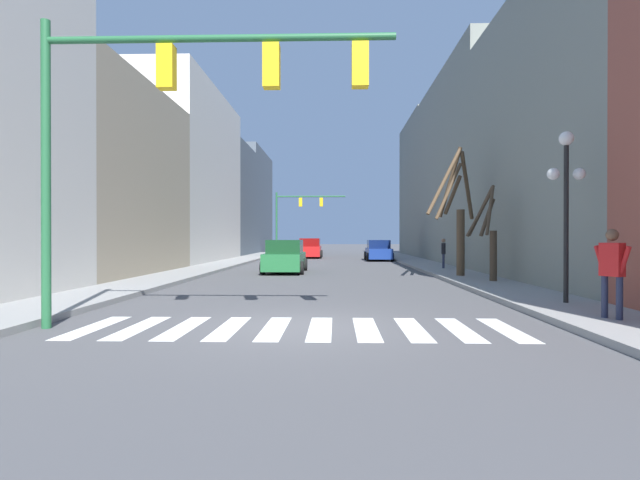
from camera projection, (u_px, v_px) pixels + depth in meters
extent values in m
plane|color=#4C4C4F|center=(298.00, 327.00, 9.94)|extent=(240.00, 240.00, 0.00)
cube|color=gray|center=(622.00, 325.00, 9.74)|extent=(2.34, 90.00, 0.15)
cube|color=tan|center=(90.00, 181.00, 22.83)|extent=(6.00, 11.04, 8.76)
cube|color=beige|center=(179.00, 177.00, 35.85)|extent=(6.00, 15.02, 12.21)
cube|color=#515B66|center=(218.00, 201.00, 47.62)|extent=(6.00, 8.53, 10.55)
cube|color=#515B66|center=(240.00, 203.00, 58.59)|extent=(6.00, 13.44, 11.75)
cube|color=gray|center=(597.00, 135.00, 18.64)|extent=(6.00, 12.68, 11.20)
cube|color=gray|center=(483.00, 169.00, 32.93)|extent=(6.00, 15.91, 12.55)
cube|color=gray|center=(440.00, 188.00, 46.75)|extent=(6.00, 11.75, 12.76)
cube|color=white|center=(94.00, 327.00, 9.90)|extent=(0.45, 2.60, 0.01)
cube|color=white|center=(139.00, 327.00, 9.87)|extent=(0.45, 2.60, 0.01)
cube|color=white|center=(184.00, 328.00, 9.84)|extent=(0.45, 2.60, 0.01)
cube|color=white|center=(229.00, 328.00, 9.81)|extent=(0.45, 2.60, 0.01)
cube|color=white|center=(274.00, 328.00, 9.78)|extent=(0.45, 2.60, 0.01)
cube|color=white|center=(320.00, 328.00, 9.76)|extent=(0.45, 2.60, 0.01)
cube|color=white|center=(366.00, 329.00, 9.73)|extent=(0.45, 2.60, 0.01)
cube|color=white|center=(413.00, 329.00, 9.70)|extent=(0.45, 2.60, 0.01)
cube|color=white|center=(459.00, 329.00, 9.67)|extent=(0.45, 2.60, 0.01)
cube|color=white|center=(506.00, 329.00, 9.64)|extent=(0.45, 2.60, 0.01)
cylinder|color=#236038|center=(46.00, 174.00, 9.77)|extent=(0.18, 0.18, 6.04)
cylinder|color=#236038|center=(219.00, 38.00, 9.65)|extent=(6.83, 0.14, 0.14)
cube|color=yellow|center=(166.00, 67.00, 9.68)|extent=(0.32, 0.28, 0.84)
cube|color=yellow|center=(271.00, 66.00, 9.62)|extent=(0.32, 0.28, 0.84)
cube|color=yellow|center=(360.00, 65.00, 9.56)|extent=(0.32, 0.28, 0.84)
cylinder|color=#236038|center=(277.00, 224.00, 47.95)|extent=(0.18, 0.18, 6.11)
cylinder|color=#236038|center=(311.00, 196.00, 47.83)|extent=(6.63, 0.14, 0.14)
cube|color=yellow|center=(301.00, 202.00, 47.87)|extent=(0.32, 0.28, 0.84)
cube|color=yellow|center=(321.00, 202.00, 47.80)|extent=(0.32, 0.28, 0.84)
cylinder|color=black|center=(566.00, 224.00, 12.48)|extent=(0.12, 0.12, 3.94)
sphere|color=white|center=(566.00, 138.00, 12.47)|extent=(0.36, 0.36, 0.36)
sphere|color=white|center=(553.00, 174.00, 12.48)|extent=(0.31, 0.31, 0.31)
sphere|color=white|center=(579.00, 174.00, 12.46)|extent=(0.31, 0.31, 0.31)
cube|color=navy|center=(378.00, 253.00, 38.36)|extent=(1.76, 4.60, 0.77)
cube|color=#0E1C46|center=(378.00, 244.00, 38.35)|extent=(1.62, 2.39, 0.63)
cylinder|color=black|center=(366.00, 256.00, 39.81)|extent=(0.22, 0.64, 0.64)
cylinder|color=black|center=(388.00, 256.00, 39.76)|extent=(0.22, 0.64, 0.64)
cylinder|color=black|center=(368.00, 257.00, 36.96)|extent=(0.22, 0.64, 0.64)
cylinder|color=black|center=(392.00, 257.00, 36.91)|extent=(0.22, 0.64, 0.64)
cube|color=red|center=(310.00, 251.00, 43.32)|extent=(1.84, 4.73, 0.84)
cube|color=maroon|center=(310.00, 242.00, 43.31)|extent=(1.69, 2.46, 0.69)
cylinder|color=black|center=(320.00, 255.00, 41.82)|extent=(0.22, 0.64, 0.64)
cylinder|color=black|center=(298.00, 255.00, 41.88)|extent=(0.22, 0.64, 0.64)
cylinder|color=black|center=(321.00, 254.00, 44.76)|extent=(0.22, 0.64, 0.64)
cylinder|color=black|center=(301.00, 254.00, 44.81)|extent=(0.22, 0.64, 0.64)
cube|color=#236B38|center=(285.00, 261.00, 25.33)|extent=(1.83, 4.67, 0.81)
cube|color=#133A1E|center=(285.00, 246.00, 25.33)|extent=(1.68, 2.43, 0.67)
cylinder|color=black|center=(301.00, 268.00, 23.86)|extent=(0.22, 0.64, 0.64)
cylinder|color=black|center=(263.00, 268.00, 23.92)|extent=(0.22, 0.64, 0.64)
cylinder|color=black|center=(305.00, 265.00, 26.76)|extent=(0.22, 0.64, 0.64)
cylinder|color=black|center=(271.00, 265.00, 26.81)|extent=(0.22, 0.64, 0.64)
cylinder|color=#282D47|center=(605.00, 297.00, 10.16)|extent=(0.13, 0.13, 0.86)
cylinder|color=#282D47|center=(619.00, 298.00, 9.88)|extent=(0.13, 0.13, 0.86)
cube|color=red|center=(612.00, 260.00, 10.01)|extent=(0.40, 0.48, 0.67)
sphere|color=brown|center=(612.00, 235.00, 10.01)|extent=(0.24, 0.24, 0.24)
cylinder|color=red|center=(601.00, 261.00, 10.23)|extent=(0.22, 0.30, 0.65)
cylinder|color=red|center=(624.00, 262.00, 9.80)|extent=(0.22, 0.30, 0.65)
cylinder|color=#282D47|center=(443.00, 261.00, 26.61)|extent=(0.11, 0.11, 0.75)
cylinder|color=#282D47|center=(444.00, 261.00, 26.34)|extent=(0.11, 0.11, 0.75)
cube|color=black|center=(443.00, 249.00, 26.47)|extent=(0.26, 0.39, 0.59)
sphere|color=#8C664C|center=(443.00, 240.00, 26.47)|extent=(0.21, 0.21, 0.21)
cylinder|color=black|center=(443.00, 249.00, 26.68)|extent=(0.12, 0.26, 0.57)
cylinder|color=black|center=(444.00, 249.00, 26.27)|extent=(0.12, 0.26, 0.57)
cylinder|color=#473828|center=(493.00, 256.00, 18.71)|extent=(0.27, 0.27, 1.89)
cylinder|color=#473828|center=(487.00, 217.00, 18.57)|extent=(0.68, 0.42, 1.46)
cylinder|color=#473828|center=(480.00, 212.00, 18.90)|extent=(0.99, 0.48, 1.88)
cylinder|color=#473828|center=(490.00, 210.00, 18.34)|extent=(0.58, 0.87, 1.91)
cylinder|color=#473828|center=(480.00, 212.00, 19.31)|extent=(0.70, 1.33, 1.91)
cylinder|color=brown|center=(461.00, 243.00, 21.35)|extent=(0.34, 0.34, 2.83)
cylinder|color=brown|center=(467.00, 186.00, 22.15)|extent=(1.08, 1.82, 2.92)
cylinder|color=brown|center=(453.00, 195.00, 21.81)|extent=(0.60, 1.08, 1.68)
cylinder|color=brown|center=(450.00, 183.00, 21.83)|extent=(0.85, 1.12, 3.04)
cylinder|color=brown|center=(444.00, 181.00, 20.94)|extent=(1.70, 1.04, 2.96)
cylinder|color=brown|center=(448.00, 191.00, 21.18)|extent=(1.25, 0.52, 2.46)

